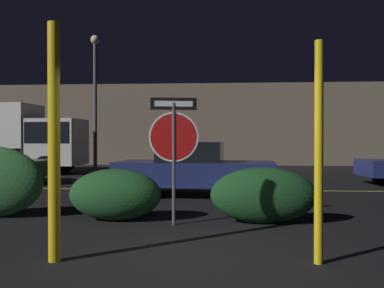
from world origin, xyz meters
TOP-DOWN VIEW (x-y plane):
  - ground_plane at (0.00, 0.00)m, footprint 260.00×260.00m
  - road_center_stripe at (0.00, 7.53)m, footprint 42.33×0.12m
  - stop_sign at (-0.43, 2.21)m, footprint 0.89×0.18m
  - yellow_pole_left at (-1.69, -0.19)m, footprint 0.15×0.15m
  - yellow_pole_right at (1.65, -0.06)m, footprint 0.11×0.11m
  - hedge_bush_2 at (-1.60, 2.55)m, footprint 1.77×0.93m
  - hedge_bush_3 at (1.20, 2.47)m, footprint 1.96×0.78m
  - passing_car_2 at (-0.31, 6.14)m, footprint 4.45×2.10m
  - delivery_truck at (-8.73, 13.19)m, footprint 5.89×2.59m
  - street_lamp at (-5.10, 12.83)m, footprint 0.38×0.38m
  - building_backdrop at (-0.35, 21.63)m, footprint 37.94×3.96m

SIDE VIEW (x-z plane):
  - ground_plane at x=0.00m, z-range 0.00..0.00m
  - road_center_stripe at x=0.00m, z-range 0.00..0.01m
  - hedge_bush_2 at x=-1.60m, z-range 0.00..0.99m
  - hedge_bush_3 at x=1.20m, z-range 0.00..1.04m
  - passing_car_2 at x=-0.31m, z-range -0.01..1.47m
  - yellow_pole_right at x=1.65m, z-range 0.00..2.79m
  - yellow_pole_left at x=-1.69m, z-range 0.00..3.04m
  - stop_sign at x=-0.43m, z-range 0.45..2.75m
  - delivery_truck at x=-8.73m, z-range 0.09..3.20m
  - building_backdrop at x=-0.35m, z-range 0.00..4.83m
  - street_lamp at x=-5.10m, z-range 0.66..6.73m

